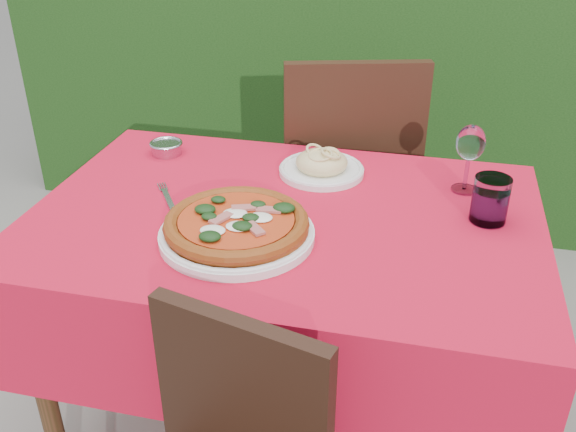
% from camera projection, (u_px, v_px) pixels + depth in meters
% --- Properties ---
extents(ground, '(60.00, 60.00, 0.00)m').
position_uv_depth(ground, '(285.00, 427.00, 1.96)').
color(ground, slate).
rests_on(ground, ground).
extents(hedge, '(3.20, 0.55, 1.78)m').
position_uv_depth(hedge, '(366.00, 15.00, 2.83)').
color(hedge, black).
rests_on(hedge, ground).
extents(dining_table, '(1.26, 0.86, 0.75)m').
position_uv_depth(dining_table, '(285.00, 263.00, 1.67)').
color(dining_table, '#4B2B18').
rests_on(dining_table, ground).
extents(chair_far, '(0.55, 0.55, 0.99)m').
position_uv_depth(chair_far, '(348.00, 174.00, 2.21)').
color(chair_far, black).
rests_on(chair_far, ground).
extents(pizza_plate, '(0.36, 0.36, 0.07)m').
position_uv_depth(pizza_plate, '(237.00, 227.00, 1.47)').
color(pizza_plate, white).
rests_on(pizza_plate, dining_table).
extents(pasta_plate, '(0.24, 0.24, 0.07)m').
position_uv_depth(pasta_plate, '(322.00, 166.00, 1.78)').
color(pasta_plate, white).
rests_on(pasta_plate, dining_table).
extents(water_glass, '(0.09, 0.09, 0.11)m').
position_uv_depth(water_glass, '(490.00, 202.00, 1.53)').
color(water_glass, silver).
rests_on(water_glass, dining_table).
extents(wine_glass, '(0.08, 0.08, 0.18)m').
position_uv_depth(wine_glass, '(470.00, 145.00, 1.64)').
color(wine_glass, white).
rests_on(wine_glass, dining_table).
extents(fork, '(0.13, 0.18, 0.01)m').
position_uv_depth(fork, '(169.00, 201.00, 1.64)').
color(fork, '#B6B6BD').
rests_on(fork, dining_table).
extents(steel_ramekin, '(0.09, 0.09, 0.03)m').
position_uv_depth(steel_ramekin, '(166.00, 149.00, 1.91)').
color(steel_ramekin, '#B3B4BB').
rests_on(steel_ramekin, dining_table).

